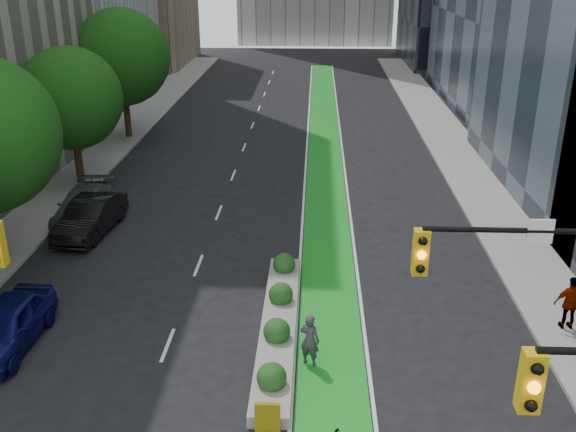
# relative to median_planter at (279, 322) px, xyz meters

# --- Properties ---
(sidewalk_left) EXTENTS (3.60, 90.00, 0.15)m
(sidewalk_left) POSITION_rel_median_planter_xyz_m (-13.00, 17.96, -0.30)
(sidewalk_left) COLOR gray
(sidewalk_left) RESTS_ON ground
(sidewalk_right) EXTENTS (3.60, 90.00, 0.15)m
(sidewalk_right) POSITION_rel_median_planter_xyz_m (10.60, 17.96, -0.30)
(sidewalk_right) COLOR gray
(sidewalk_right) RESTS_ON ground
(bike_lane_paint) EXTENTS (2.20, 70.00, 0.01)m
(bike_lane_paint) POSITION_rel_median_planter_xyz_m (1.80, 22.96, -0.37)
(bike_lane_paint) COLOR #1B9624
(bike_lane_paint) RESTS_ON ground
(tree_midfar) EXTENTS (5.60, 5.60, 7.76)m
(tree_midfar) POSITION_rel_median_planter_xyz_m (-12.20, 14.96, 4.57)
(tree_midfar) COLOR black
(tree_midfar) RESTS_ON ground
(tree_far) EXTENTS (6.60, 6.60, 9.00)m
(tree_far) POSITION_rel_median_planter_xyz_m (-12.20, 24.96, 5.32)
(tree_far) COLOR black
(tree_far) RESTS_ON ground
(median_planter) EXTENTS (1.20, 10.26, 1.10)m
(median_planter) POSITION_rel_median_planter_xyz_m (0.00, 0.00, 0.00)
(median_planter) COLOR gray
(median_planter) RESTS_ON ground
(cyclist) EXTENTS (0.77, 0.65, 1.80)m
(cyclist) POSITION_rel_median_planter_xyz_m (1.10, -1.89, 0.53)
(cyclist) COLOR #3C3540
(cyclist) RESTS_ON ground
(parked_car_left_near) EXTENTS (1.98, 4.74, 1.60)m
(parked_car_left_near) POSITION_rel_median_planter_xyz_m (-8.99, -1.28, 0.43)
(parked_car_left_near) COLOR #0D0E52
(parked_car_left_near) RESTS_ON ground
(parked_car_left_mid) EXTENTS (2.26, 5.19, 1.66)m
(parked_car_left_mid) POSITION_rel_median_planter_xyz_m (-9.32, 8.15, 0.46)
(parked_car_left_mid) COLOR black
(parked_car_left_mid) RESTS_ON ground
(parked_car_left_far) EXTENTS (2.39, 5.39, 1.54)m
(parked_car_left_far) POSITION_rel_median_planter_xyz_m (-10.19, 9.70, 0.40)
(parked_car_left_far) COLOR #515456
(parked_car_left_far) RESTS_ON ground
(pedestrian_far) EXTENTS (1.15, 0.49, 1.96)m
(pedestrian_far) POSITION_rel_median_planter_xyz_m (10.05, 0.43, 0.76)
(pedestrian_far) COLOR gray
(pedestrian_far) RESTS_ON sidewalk_right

